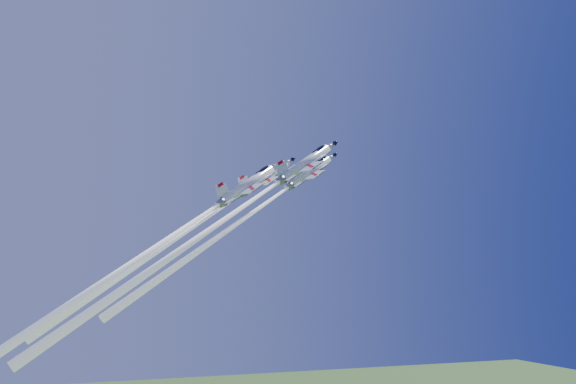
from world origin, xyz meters
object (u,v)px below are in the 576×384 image
object	(u,v)px
jet_lead	(240,222)
jet_left	(185,232)
jet_slot	(141,257)
jet_right	(208,231)

from	to	relation	value
jet_lead	jet_left	bearing A→B (deg)	-128.00
jet_lead	jet_left	world-z (taller)	jet_lead
jet_left	jet_slot	world-z (taller)	jet_left
jet_lead	jet_left	xyz separation A→B (m)	(-9.13, 4.13, -1.86)
jet_slot	jet_lead	bearing A→B (deg)	82.44
jet_right	jet_slot	xyz separation A→B (m)	(-9.57, 7.61, -4.08)
jet_left	jet_lead	bearing A→B (deg)	52.00
jet_lead	jet_left	size ratio (longest dim) A/B	0.92
jet_lead	jet_right	world-z (taller)	jet_right
jet_slot	jet_right	bearing A→B (deg)	37.87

